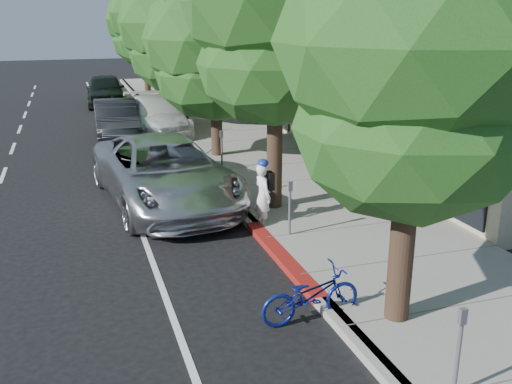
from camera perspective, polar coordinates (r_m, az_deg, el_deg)
name	(u,v)px	position (r m, az deg, el deg)	size (l,w,h in m)	color
ground	(300,281)	(11.23, 4.43, -8.86)	(120.00, 120.00, 0.00)	black
sidewalk	(273,167)	(19.01, 1.70, 2.51)	(4.60, 56.00, 0.15)	gray
curb	(206,173)	(18.38, -5.06, 1.93)	(0.30, 56.00, 0.15)	#9E998E
curb_red_segment	(282,257)	(12.04, 2.62, -6.55)	(0.32, 4.00, 0.15)	maroon
storefront_building	(342,43)	(30.49, 8.59, 14.49)	(10.00, 36.00, 7.00)	#B8AC8E
street_tree_0	(418,50)	(8.75, 15.91, 13.53)	(4.26, 4.26, 7.19)	black
street_tree_1	(276,7)	(14.13, 2.02, 18.01)	(4.56, 4.56, 8.13)	black
street_tree_2	(215,41)	(19.90, -4.13, 14.82)	(4.94, 4.94, 6.87)	black
street_tree_3	(181,25)	(25.74, -7.55, 16.24)	(5.47, 5.47, 7.58)	black
street_tree_4	(159,15)	(31.65, -9.71, 17.06)	(5.28, 5.28, 8.05)	black
street_tree_5	(144,21)	(37.59, -11.13, 16.42)	(4.83, 4.83, 7.41)	black
cyclist	(263,196)	(13.63, 0.69, -0.40)	(0.58, 0.38, 1.59)	white
bicycle	(311,295)	(9.72, 5.50, -10.22)	(0.62, 1.79, 0.94)	navy
silver_suv	(165,172)	(15.49, -9.11, 1.98)	(2.97, 6.45, 1.79)	silver
dark_sedan	(116,120)	(24.21, -13.79, 7.00)	(1.68, 4.81, 1.58)	black
white_pickup	(156,116)	(24.87, -9.96, 7.51)	(2.22, 5.47, 1.59)	white
dark_suv_far	(106,90)	(33.56, -14.81, 9.84)	(2.04, 5.06, 1.72)	black
pedestrian	(346,155)	(17.28, 9.01, 3.66)	(0.74, 0.58, 1.53)	black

